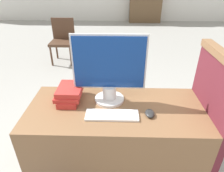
{
  "coord_description": "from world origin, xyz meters",
  "views": [
    {
      "loc": [
        0.01,
        -0.92,
        1.6
      ],
      "look_at": [
        -0.02,
        0.27,
        0.93
      ],
      "focal_mm": 32.0,
      "sensor_mm": 36.0,
      "label": 1
    }
  ],
  "objects_px": {
    "mouse": "(150,113)",
    "book_stack": "(70,93)",
    "far_chair": "(63,38)",
    "monitor": "(109,70)",
    "keyboard": "(112,115)"
  },
  "relations": [
    {
      "from": "keyboard",
      "to": "far_chair",
      "type": "height_order",
      "value": "far_chair"
    },
    {
      "from": "monitor",
      "to": "mouse",
      "type": "xyz_separation_m",
      "value": [
        0.29,
        -0.19,
        -0.24
      ]
    },
    {
      "from": "monitor",
      "to": "mouse",
      "type": "relative_size",
      "value": 5.39
    },
    {
      "from": "monitor",
      "to": "book_stack",
      "type": "xyz_separation_m",
      "value": [
        -0.31,
        -0.01,
        -0.2
      ]
    },
    {
      "from": "book_stack",
      "to": "far_chair",
      "type": "distance_m",
      "value": 2.68
    },
    {
      "from": "mouse",
      "to": "book_stack",
      "type": "bearing_deg",
      "value": 163.73
    },
    {
      "from": "monitor",
      "to": "mouse",
      "type": "bearing_deg",
      "value": -32.7
    },
    {
      "from": "book_stack",
      "to": "mouse",
      "type": "bearing_deg",
      "value": -16.27
    },
    {
      "from": "far_chair",
      "to": "mouse",
      "type": "bearing_deg",
      "value": -21.06
    },
    {
      "from": "mouse",
      "to": "far_chair",
      "type": "distance_m",
      "value": 3.06
    },
    {
      "from": "book_stack",
      "to": "far_chair",
      "type": "xyz_separation_m",
      "value": [
        -0.72,
        2.57,
        -0.31
      ]
    },
    {
      "from": "mouse",
      "to": "book_stack",
      "type": "relative_size",
      "value": 0.38
    },
    {
      "from": "monitor",
      "to": "book_stack",
      "type": "relative_size",
      "value": 2.07
    },
    {
      "from": "keyboard",
      "to": "book_stack",
      "type": "relative_size",
      "value": 1.42
    },
    {
      "from": "keyboard",
      "to": "far_chair",
      "type": "xyz_separation_m",
      "value": [
        -1.06,
        2.76,
        -0.26
      ]
    }
  ]
}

